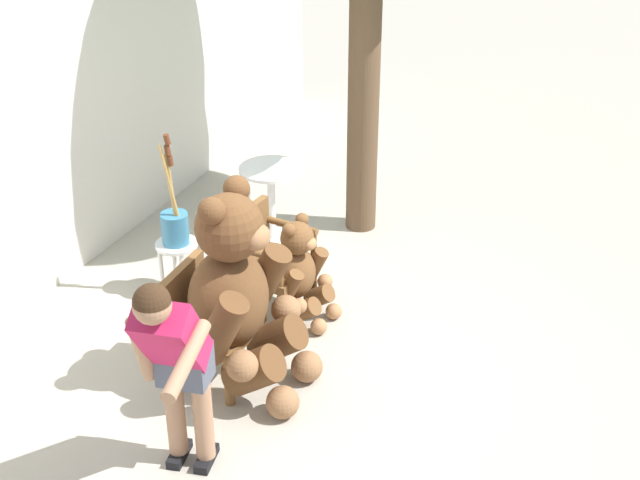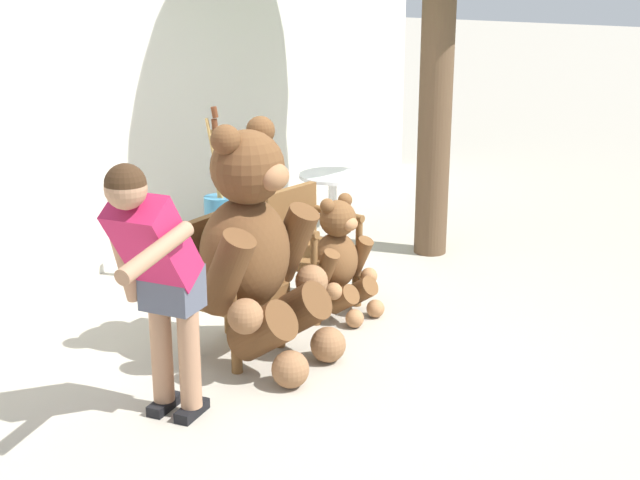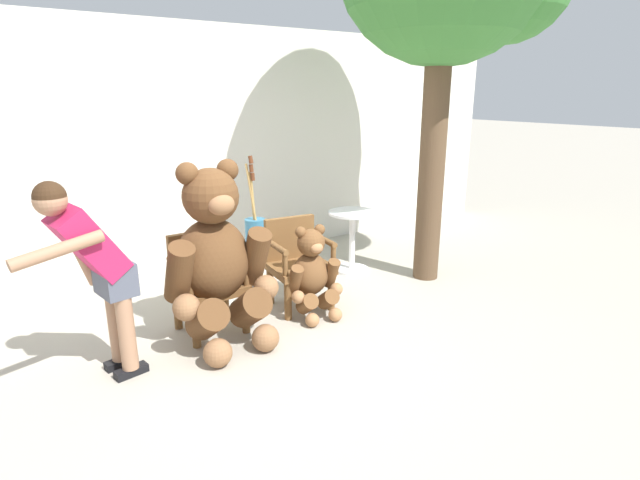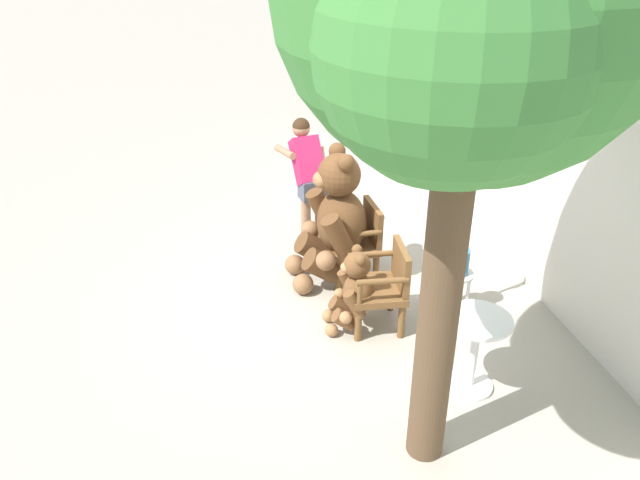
% 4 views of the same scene
% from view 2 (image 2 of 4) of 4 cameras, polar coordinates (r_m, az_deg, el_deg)
% --- Properties ---
extents(ground_plane, '(60.00, 60.00, 0.00)m').
position_cam_2_polar(ground_plane, '(5.92, 0.95, -6.69)').
color(ground_plane, '#A8A091').
extents(back_wall, '(10.00, 0.16, 2.80)m').
position_cam_2_polar(back_wall, '(7.08, -15.58, 8.57)').
color(back_wall, silver).
rests_on(back_wall, ground).
extents(wooden_chair_left, '(0.58, 0.54, 0.86)m').
position_cam_2_polar(wooden_chair_left, '(5.71, -6.19, -2.73)').
color(wooden_chair_left, brown).
rests_on(wooden_chair_left, ground).
extents(wooden_chair_right, '(0.61, 0.57, 0.86)m').
position_cam_2_polar(wooden_chair_right, '(6.40, -0.79, -0.35)').
color(wooden_chair_right, brown).
rests_on(wooden_chair_right, ground).
extents(teddy_bear_large, '(0.91, 0.87, 1.52)m').
position_cam_2_polar(teddy_bear_large, '(5.46, -4.15, -0.47)').
color(teddy_bear_large, brown).
rests_on(teddy_bear_large, ground).
extents(teddy_bear_small, '(0.53, 0.51, 0.87)m').
position_cam_2_polar(teddy_bear_small, '(6.25, 1.32, -1.15)').
color(teddy_bear_small, brown).
rests_on(teddy_bear_small, ground).
extents(person_visitor, '(0.79, 0.57, 1.50)m').
position_cam_2_polar(person_visitor, '(4.69, -10.42, -1.81)').
color(person_visitor, black).
rests_on(person_visitor, ground).
extents(white_stool, '(0.34, 0.34, 0.46)m').
position_cam_2_polar(white_stool, '(6.86, -6.42, -0.17)').
color(white_stool, white).
rests_on(white_stool, ground).
extents(brush_bucket, '(0.22, 0.22, 0.95)m').
position_cam_2_polar(brush_bucket, '(6.77, -6.51, 2.10)').
color(brush_bucket, teal).
rests_on(brush_bucket, white_stool).
extents(round_side_table, '(0.56, 0.56, 0.72)m').
position_cam_2_polar(round_side_table, '(7.49, 0.81, 2.21)').
color(round_side_table, white).
rests_on(round_side_table, ground).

